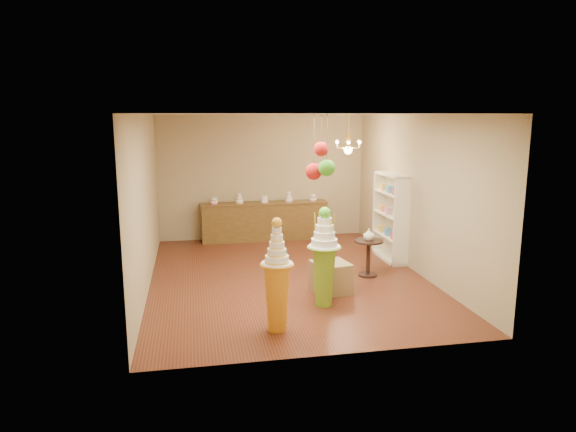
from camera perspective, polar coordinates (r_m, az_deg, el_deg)
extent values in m
plane|color=#532516|center=(9.69, -0.10, -6.76)|extent=(6.50, 6.50, 0.00)
plane|color=white|center=(9.22, -0.11, 11.27)|extent=(6.50, 6.50, 0.00)
cube|color=tan|center=(12.52, -2.86, 4.35)|extent=(5.00, 0.04, 3.00)
cube|color=tan|center=(6.24, 5.41, -2.65)|extent=(5.00, 0.04, 3.00)
cube|color=tan|center=(9.22, -15.57, 1.49)|extent=(0.04, 6.50, 3.00)
cube|color=tan|center=(10.10, 13.99, 2.39)|extent=(0.04, 6.50, 3.00)
cone|color=#76AA25|center=(8.17, 4.00, -6.73)|extent=(0.38, 0.38, 0.95)
cylinder|color=white|center=(8.04, 4.05, -3.40)|extent=(0.51, 0.51, 0.03)
cylinder|color=white|center=(8.02, 4.06, -2.91)|extent=(0.42, 0.42, 0.11)
cylinder|color=white|center=(7.99, 4.07, -2.14)|extent=(0.34, 0.34, 0.11)
cylinder|color=white|center=(7.97, 4.08, -1.37)|extent=(0.28, 0.28, 0.11)
cylinder|color=white|center=(7.94, 4.09, -0.59)|extent=(0.23, 0.23, 0.11)
sphere|color=green|center=(7.92, 4.10, 0.36)|extent=(0.18, 0.18, 0.18)
cone|color=orange|center=(7.24, -1.22, -9.06)|extent=(0.48, 0.48, 0.96)
cylinder|color=white|center=(7.09, -1.24, -5.31)|extent=(0.57, 0.57, 0.03)
cylinder|color=white|center=(7.07, -1.24, -4.81)|extent=(0.43, 0.43, 0.10)
cylinder|color=white|center=(7.04, -1.24, -4.03)|extent=(0.34, 0.34, 0.10)
cylinder|color=white|center=(7.02, -1.25, -3.24)|extent=(0.27, 0.27, 0.10)
cylinder|color=white|center=(6.99, -1.25, -2.45)|extent=(0.22, 0.22, 0.10)
cylinder|color=white|center=(6.97, -1.26, -1.66)|extent=(0.18, 0.18, 0.10)
sphere|color=gold|center=(6.95, -1.26, -0.76)|extent=(0.14, 0.14, 0.14)
cube|color=#967E51|center=(8.83, 4.76, -6.81)|extent=(0.67, 0.67, 0.53)
cube|color=brown|center=(12.42, -2.63, -0.62)|extent=(3.00, 0.50, 0.90)
cube|color=brown|center=(12.33, -2.65, 1.45)|extent=(3.04, 0.54, 0.03)
cylinder|color=white|center=(12.21, -8.24, 1.70)|extent=(0.18, 0.18, 0.16)
cylinder|color=white|center=(12.24, -5.44, 1.98)|extent=(0.18, 0.18, 0.24)
cylinder|color=white|center=(12.31, -2.65, 1.89)|extent=(0.18, 0.18, 0.16)
cylinder|color=white|center=(12.41, 0.09, 2.15)|extent=(0.18, 0.18, 0.24)
cylinder|color=white|center=(12.54, 2.79, 2.05)|extent=(0.18, 0.18, 0.16)
cube|color=white|center=(10.91, 12.01, -0.09)|extent=(0.04, 1.20, 1.80)
cube|color=white|center=(10.94, 11.15, -2.17)|extent=(0.30, 1.14, 0.03)
cube|color=white|center=(10.84, 11.24, 0.14)|extent=(0.30, 1.14, 0.03)
cube|color=white|center=(10.77, 11.33, 2.49)|extent=(0.30, 1.14, 0.03)
cylinder|color=black|center=(9.87, 8.84, -6.46)|extent=(0.47, 0.47, 0.04)
cylinder|color=black|center=(9.78, 8.89, -4.68)|extent=(0.09, 0.09, 0.67)
cylinder|color=black|center=(9.69, 8.95, -2.76)|extent=(0.71, 0.71, 0.04)
imported|color=white|center=(9.66, 8.98, -2.04)|extent=(0.25, 0.25, 0.22)
cylinder|color=#3A3129|center=(7.19, 2.90, 8.11)|extent=(0.01, 0.01, 0.80)
sphere|color=red|center=(7.22, 2.87, 4.95)|extent=(0.23, 0.23, 0.23)
cylinder|color=#3A3129|center=(7.03, 4.37, 8.30)|extent=(0.01, 0.01, 0.73)
sphere|color=green|center=(7.06, 4.32, 5.35)|extent=(0.23, 0.23, 0.23)
cylinder|color=#3A3129|center=(7.07, 3.72, 9.35)|extent=(0.01, 0.01, 0.47)
sphere|color=red|center=(7.08, 3.70, 7.44)|extent=(0.20, 0.20, 0.20)
cylinder|color=gold|center=(11.04, 6.74, 9.88)|extent=(0.02, 0.02, 0.50)
cylinder|color=gold|center=(11.05, 6.71, 8.32)|extent=(0.10, 0.10, 0.30)
sphere|color=#F3BC86|center=(11.06, 6.68, 7.29)|extent=(0.18, 0.18, 0.18)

